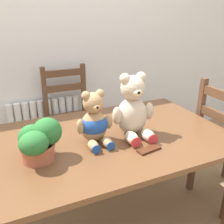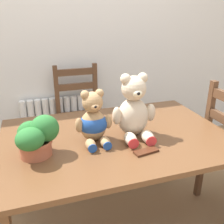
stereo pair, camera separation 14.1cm
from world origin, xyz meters
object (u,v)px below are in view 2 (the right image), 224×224
at_px(wooden_chair_behind, 80,117).
at_px(teddy_bear_right, 134,110).
at_px(chocolate_bar, 146,151).
at_px(teddy_bear_left, 93,121).
at_px(potted_plant, 36,137).

xyz_separation_m(wooden_chair_behind, teddy_bear_right, (0.15, -0.90, 0.39)).
bearing_deg(chocolate_bar, teddy_bear_left, 137.28).
bearing_deg(teddy_bear_right, chocolate_bar, 90.92).
bearing_deg(potted_plant, wooden_chair_behind, 67.39).
xyz_separation_m(teddy_bear_right, chocolate_bar, (-0.01, -0.21, -0.15)).
relative_size(potted_plant, chocolate_bar, 1.67).
xyz_separation_m(teddy_bear_left, potted_plant, (-0.31, -0.06, -0.02)).
height_order(teddy_bear_right, potted_plant, teddy_bear_right).
height_order(teddy_bear_left, potted_plant, teddy_bear_left).
distance_m(teddy_bear_left, potted_plant, 0.32).
distance_m(teddy_bear_left, chocolate_bar, 0.33).
xyz_separation_m(wooden_chair_behind, teddy_bear_left, (-0.09, -0.89, 0.35)).
xyz_separation_m(teddy_bear_left, chocolate_bar, (0.23, -0.21, -0.11)).
height_order(wooden_chair_behind, chocolate_bar, wooden_chair_behind).
bearing_deg(teddy_bear_right, wooden_chair_behind, -76.53).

